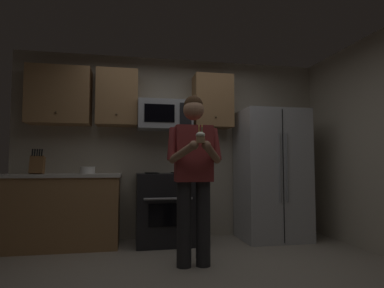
{
  "coord_description": "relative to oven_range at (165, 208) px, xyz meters",
  "views": [
    {
      "loc": [
        -0.61,
        -2.96,
        1.03
      ],
      "look_at": [
        0.02,
        0.33,
        1.25
      ],
      "focal_mm": 30.17,
      "sensor_mm": 36.0,
      "label": 1
    }
  ],
  "objects": [
    {
      "name": "refrigerator",
      "position": [
        1.5,
        -0.04,
        0.44
      ],
      "size": [
        0.9,
        0.75,
        1.8
      ],
      "color": "#B7BABF",
      "rests_on": "ground"
    },
    {
      "name": "microwave",
      "position": [
        0.0,
        0.12,
        1.26
      ],
      "size": [
        0.74,
        0.41,
        0.4
      ],
      "color": "#9EA0A5"
    },
    {
      "name": "bowl_large_white",
      "position": [
        -1.01,
        0.06,
        0.51
      ],
      "size": [
        0.2,
        0.2,
        0.09
      ],
      "color": "white",
      "rests_on": "counter_left"
    },
    {
      "name": "ground_plane",
      "position": [
        0.15,
        -1.36,
        -0.46
      ],
      "size": [
        6.0,
        6.0,
        0.0
      ],
      "primitive_type": "plane",
      "color": "#9E9384"
    },
    {
      "name": "cupcake",
      "position": [
        0.18,
        -1.37,
        0.83
      ],
      "size": [
        0.09,
        0.09,
        0.17
      ],
      "color": "#A87F56"
    },
    {
      "name": "cabinet_row_upper",
      "position": [
        -0.57,
        0.17,
        1.49
      ],
      "size": [
        2.78,
        0.36,
        0.76
      ],
      "color": "#9E7247"
    },
    {
      "name": "person",
      "position": [
        0.18,
        -1.04,
        0.53
      ],
      "size": [
        0.6,
        0.48,
        1.76
      ],
      "color": "#262628",
      "rests_on": "ground"
    },
    {
      "name": "wall_right",
      "position": [
        2.4,
        -1.06,
        0.84
      ],
      "size": [
        0.1,
        4.4,
        2.6
      ],
      "primitive_type": "cube",
      "color": "#B7AD99",
      "rests_on": "ground"
    },
    {
      "name": "knife_block",
      "position": [
        -1.6,
        -0.03,
        0.57
      ],
      "size": [
        0.16,
        0.15,
        0.32
      ],
      "color": "brown",
      "rests_on": "counter_left"
    },
    {
      "name": "oven_range",
      "position": [
        0.0,
        0.0,
        0.0
      ],
      "size": [
        0.76,
        0.7,
        0.93
      ],
      "color": "black",
      "rests_on": "ground"
    },
    {
      "name": "counter_left",
      "position": [
        -1.3,
        0.02,
        0.0
      ],
      "size": [
        1.44,
        0.66,
        0.92
      ],
      "color": "#9E7247",
      "rests_on": "ground"
    },
    {
      "name": "wall_back",
      "position": [
        0.15,
        0.39,
        0.84
      ],
      "size": [
        4.4,
        0.1,
        2.6
      ],
      "primitive_type": "cube",
      "color": "#B7AD99",
      "rests_on": "ground"
    }
  ]
}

